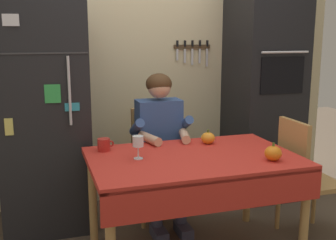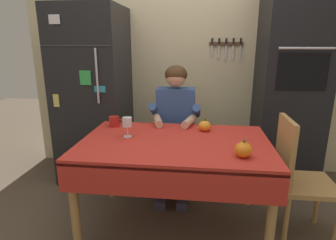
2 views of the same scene
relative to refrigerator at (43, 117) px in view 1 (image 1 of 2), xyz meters
The scene contains 11 objects.
back_wall_assembly 1.15m from the refrigerator, 21.31° to the left, with size 3.70×0.13×2.60m.
refrigerator is the anchor object (origin of this frame).
wall_oven 2.01m from the refrigerator, ahead, with size 0.60×0.64×2.10m.
dining_table 1.32m from the refrigerator, 42.91° to the right, with size 1.40×0.90×0.74m.
chair_behind_person 0.98m from the refrigerator, ahead, with size 0.40×0.40×0.93m.
seated_person 0.95m from the refrigerator, 17.29° to the right, with size 0.47×0.55×1.25m.
chair_right_side 2.07m from the refrigerator, 24.61° to the right, with size 0.40×0.40×0.93m.
coffee_mug 0.69m from the refrigerator, 54.82° to the right, with size 0.12×0.09×0.09m.
wine_glass 1.01m from the refrigerator, 54.80° to the right, with size 0.07×0.07×0.16m.
pumpkin_large 1.32m from the refrigerator, 26.99° to the right, with size 0.10×0.10×0.11m.
pumpkin_medium 1.80m from the refrigerator, 38.43° to the right, with size 0.11×0.11×0.12m.
Camera 1 is at (-0.98, -2.44, 1.55)m, focal length 44.52 mm.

